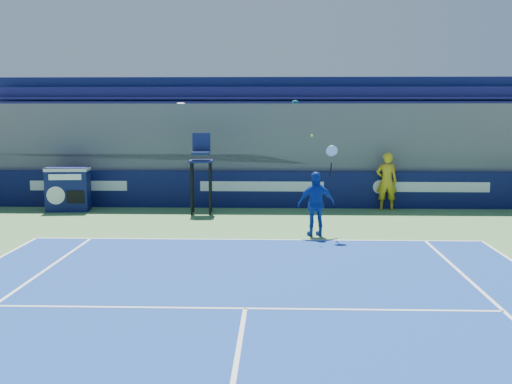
{
  "coord_description": "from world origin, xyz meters",
  "views": [
    {
      "loc": [
        0.51,
        -3.58,
        3.21
      ],
      "look_at": [
        0.0,
        11.5,
        1.25
      ],
      "focal_mm": 45.0,
      "sensor_mm": 36.0,
      "label": 1
    }
  ],
  "objects_px": {
    "ball_person": "(387,181)",
    "umpire_chair": "(201,164)",
    "tennis_player": "(316,204)",
    "match_clock": "(68,188)"
  },
  "relations": [
    {
      "from": "match_clock",
      "to": "tennis_player",
      "type": "bearing_deg",
      "value": -26.68
    },
    {
      "from": "umpire_chair",
      "to": "tennis_player",
      "type": "xyz_separation_m",
      "value": [
        3.32,
        -3.44,
        -0.69
      ]
    },
    {
      "from": "umpire_chair",
      "to": "match_clock",
      "type": "bearing_deg",
      "value": 175.07
    },
    {
      "from": "ball_person",
      "to": "umpire_chair",
      "type": "bearing_deg",
      "value": 11.58
    },
    {
      "from": "umpire_chair",
      "to": "tennis_player",
      "type": "height_order",
      "value": "tennis_player"
    },
    {
      "from": "match_clock",
      "to": "tennis_player",
      "type": "height_order",
      "value": "tennis_player"
    },
    {
      "from": "umpire_chair",
      "to": "tennis_player",
      "type": "relative_size",
      "value": 0.96
    },
    {
      "from": "tennis_player",
      "to": "match_clock",
      "type": "bearing_deg",
      "value": 153.32
    },
    {
      "from": "ball_person",
      "to": "umpire_chair",
      "type": "relative_size",
      "value": 0.74
    },
    {
      "from": "ball_person",
      "to": "umpire_chair",
      "type": "height_order",
      "value": "umpire_chair"
    }
  ]
}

